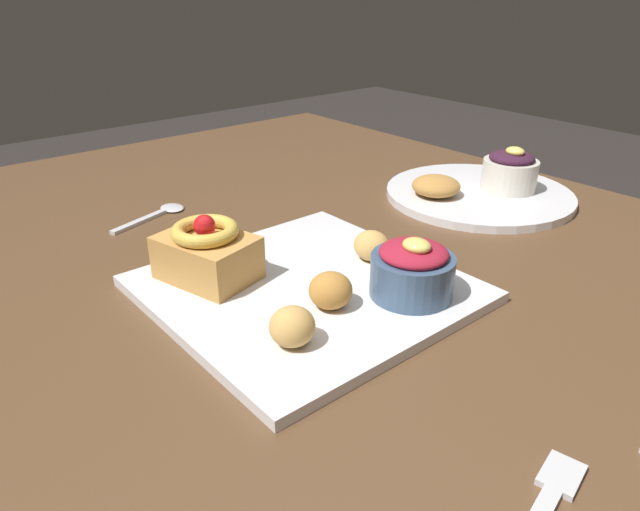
% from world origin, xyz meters
% --- Properties ---
extents(dining_table, '(1.55, 0.96, 0.73)m').
position_xyz_m(dining_table, '(0.00, 0.00, 0.65)').
color(dining_table, brown).
rests_on(dining_table, ground_plane).
extents(front_plate, '(0.30, 0.30, 0.01)m').
position_xyz_m(front_plate, '(-0.05, -0.10, 0.74)').
color(front_plate, white).
rests_on(front_plate, dining_table).
extents(cake_slice, '(0.12, 0.10, 0.07)m').
position_xyz_m(cake_slice, '(-0.13, -0.18, 0.77)').
color(cake_slice, '#C68E47').
rests_on(cake_slice, front_plate).
extents(berry_ramekin, '(0.09, 0.09, 0.07)m').
position_xyz_m(berry_ramekin, '(0.04, -0.04, 0.77)').
color(berry_ramekin, '#3D5675').
rests_on(berry_ramekin, front_plate).
extents(fritter_front, '(0.04, 0.04, 0.04)m').
position_xyz_m(fritter_front, '(-0.05, -0.01, 0.76)').
color(fritter_front, tan).
rests_on(fritter_front, front_plate).
extents(fritter_middle, '(0.04, 0.04, 0.04)m').
position_xyz_m(fritter_middle, '(0.03, -0.18, 0.76)').
color(fritter_middle, tan).
rests_on(fritter_middle, front_plate).
extents(fritter_back, '(0.04, 0.04, 0.04)m').
position_xyz_m(fritter_back, '(-0.00, -0.12, 0.76)').
color(fritter_back, '#BC7F38').
rests_on(fritter_back, front_plate).
extents(back_plate, '(0.29, 0.29, 0.01)m').
position_xyz_m(back_plate, '(-0.12, 0.29, 0.74)').
color(back_plate, white).
rests_on(back_plate, dining_table).
extents(back_ramekin, '(0.08, 0.08, 0.07)m').
position_xyz_m(back_ramekin, '(-0.09, 0.33, 0.77)').
color(back_ramekin, silver).
rests_on(back_ramekin, back_plate).
extents(back_pastry, '(0.07, 0.07, 0.03)m').
position_xyz_m(back_pastry, '(-0.15, 0.22, 0.76)').
color(back_pastry, '#B77F3D').
rests_on(back_pastry, back_plate).
extents(fork, '(0.04, 0.13, 0.00)m').
position_xyz_m(fork, '(0.27, -0.16, 0.73)').
color(fork, silver).
rests_on(fork, dining_table).
extents(spoon, '(0.06, 0.12, 0.00)m').
position_xyz_m(spoon, '(-0.37, -0.12, 0.73)').
color(spoon, silver).
rests_on(spoon, dining_table).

